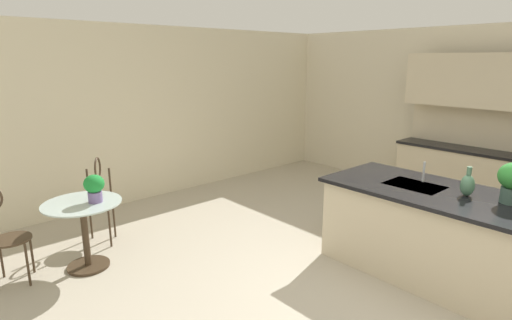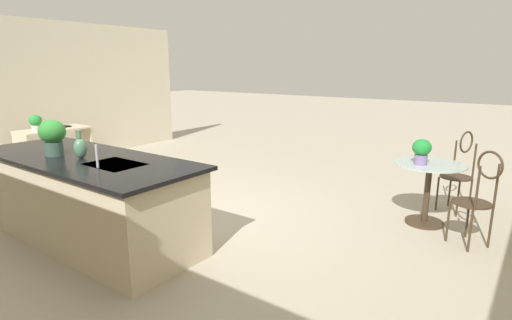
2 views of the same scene
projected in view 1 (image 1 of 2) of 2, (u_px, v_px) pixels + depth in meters
ground_plane at (385, 306)px, 3.74m from camera, size 40.00×40.00×0.00m
wall_left_window at (152, 114)px, 6.50m from camera, size 0.12×7.80×2.70m
kitchen_island at (463, 243)px, 3.96m from camera, size 2.80×1.06×0.92m
back_counter_run at (481, 178)px, 5.98m from camera, size 2.44×0.64×1.52m
upper_cabinet_run at (494, 81)px, 5.63m from camera, size 2.40×0.36×0.76m
bistro_table at (85, 229)px, 4.33m from camera, size 0.80×0.80×0.74m
chair_near_window at (99, 197)px, 4.95m from camera, size 0.53×0.53×1.04m
chair_by_island at (2, 230)px, 4.00m from camera, size 0.49×0.52×1.04m
sink_faucet at (424, 172)px, 4.34m from camera, size 0.02×0.02×0.22m
potted_plant_on_table at (94, 187)px, 4.24m from camera, size 0.21×0.21×0.29m
vase_on_counter at (467, 185)px, 3.89m from camera, size 0.13×0.13×0.29m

